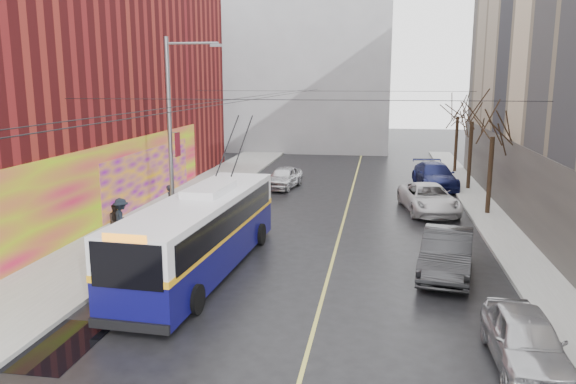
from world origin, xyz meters
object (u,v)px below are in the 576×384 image
at_px(trolleybus, 202,232).
at_px(following_car, 284,177).
at_px(pedestrian_b, 116,221).
at_px(parked_car_b, 447,253).
at_px(tree_mid, 473,109).
at_px(parked_car_d, 435,176).
at_px(pedestrian_a, 171,202).
at_px(pedestrian_c, 121,219).
at_px(tree_near, 494,122).
at_px(tree_far, 458,106).
at_px(parked_car_c, 429,198).
at_px(streetlight_pole, 173,130).
at_px(parked_car_a, 525,339).

relative_size(trolleybus, following_car, 2.80).
bearing_deg(pedestrian_b, following_car, 25.39).
bearing_deg(pedestrian_b, parked_car_b, -52.24).
xyz_separation_m(tree_mid, parked_car_b, (-3.20, -16.92, -4.42)).
bearing_deg(parked_car_d, pedestrian_a, -148.41).
distance_m(parked_car_b, pedestrian_c, 13.91).
xyz_separation_m(tree_near, pedestrian_a, (-16.20, -3.94, -3.96)).
xyz_separation_m(tree_far, pedestrian_a, (-16.20, -17.94, -4.12)).
bearing_deg(parked_car_c, streetlight_pole, -162.24).
height_order(streetlight_pole, parked_car_d, streetlight_pole).
relative_size(parked_car_d, pedestrian_c, 3.05).
bearing_deg(parked_car_a, following_car, 113.15).
height_order(streetlight_pole, pedestrian_b, streetlight_pole).
height_order(parked_car_b, pedestrian_c, pedestrian_c).
bearing_deg(streetlight_pole, trolleybus, -60.09).
height_order(parked_car_a, pedestrian_c, pedestrian_c).
height_order(tree_near, tree_far, tree_far).
xyz_separation_m(streetlight_pole, parked_car_c, (12.08, 6.28, -4.08)).
bearing_deg(parked_car_c, parked_car_a, -96.14).
xyz_separation_m(streetlight_pole, trolleybus, (2.88, -5.01, -3.31)).
bearing_deg(tree_far, parked_car_c, -102.57).
bearing_deg(pedestrian_c, parked_car_b, -140.47).
bearing_deg(parked_car_d, tree_near, -82.17).
xyz_separation_m(tree_far, pedestrian_c, (-16.97, -21.94, -4.06)).
bearing_deg(trolleybus, tree_near, 45.05).
relative_size(tree_near, parked_car_c, 1.16).
bearing_deg(parked_car_b, parked_car_c, 98.51).
height_order(trolleybus, parked_car_c, trolleybus).
height_order(tree_near, parked_car_d, tree_near).
height_order(tree_near, following_car, tree_near).
bearing_deg(tree_mid, streetlight_pole, -139.35).
distance_m(parked_car_a, pedestrian_b, 17.62).
height_order(parked_car_c, parked_car_d, parked_car_d).
bearing_deg(tree_far, pedestrian_c, -127.72).
height_order(trolleybus, parked_car_d, trolleybus).
height_order(trolleybus, pedestrian_c, trolleybus).
distance_m(parked_car_a, pedestrian_a, 19.02).
relative_size(parked_car_a, parked_car_c, 0.76).
height_order(tree_near, pedestrian_b, tree_near).
height_order(tree_far, parked_car_b, tree_far).
distance_m(trolleybus, parked_car_d, 21.19).
distance_m(streetlight_pole, parked_car_d, 19.25).
bearing_deg(trolleybus, following_car, 92.42).
distance_m(streetlight_pole, parked_car_b, 13.19).
distance_m(tree_far, pedestrian_a, 24.52).
bearing_deg(trolleybus, parked_car_a, -25.46).
relative_size(tree_near, trolleybus, 0.54).
height_order(streetlight_pole, parked_car_b, streetlight_pole).
relative_size(tree_far, pedestrian_c, 3.53).
bearing_deg(parked_car_a, streetlight_pole, 140.15).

